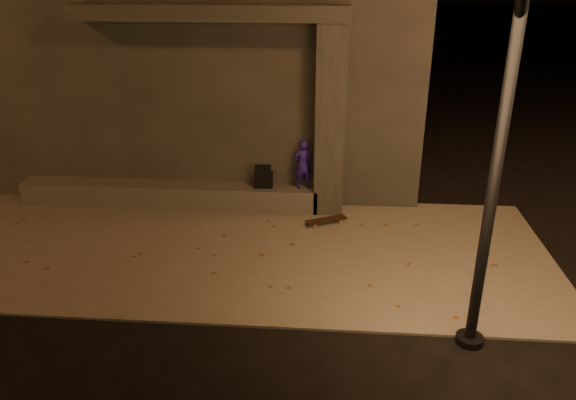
# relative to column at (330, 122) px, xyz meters

# --- Properties ---
(ground) EXTENTS (120.00, 120.00, 0.00)m
(ground) POSITION_rel_column_xyz_m (-1.70, -3.75, -1.84)
(ground) COLOR black
(ground) RESTS_ON ground
(sidewalk) EXTENTS (11.00, 4.40, 0.04)m
(sidewalk) POSITION_rel_column_xyz_m (-1.70, -1.75, -1.82)
(sidewalk) COLOR #66625A
(sidewalk) RESTS_ON ground
(building) EXTENTS (9.00, 5.10, 5.22)m
(building) POSITION_rel_column_xyz_m (-2.70, 2.74, 0.77)
(building) COLOR #353330
(building) RESTS_ON ground
(ledge) EXTENTS (6.00, 0.55, 0.45)m
(ledge) POSITION_rel_column_xyz_m (-3.20, 0.00, -1.58)
(ledge) COLOR #595751
(ledge) RESTS_ON sidewalk
(column) EXTENTS (0.55, 0.55, 3.60)m
(column) POSITION_rel_column_xyz_m (0.00, 0.00, 0.00)
(column) COLOR #353330
(column) RESTS_ON sidewalk
(canopy) EXTENTS (5.00, 0.70, 0.28)m
(canopy) POSITION_rel_column_xyz_m (-2.20, 0.05, 1.94)
(canopy) COLOR #353330
(canopy) RESTS_ON column
(skateboarder) EXTENTS (0.41, 0.34, 0.98)m
(skateboarder) POSITION_rel_column_xyz_m (-0.50, 0.00, -0.86)
(skateboarder) COLOR #281691
(skateboarder) RESTS_ON ledge
(backpack) EXTENTS (0.36, 0.25, 0.50)m
(backpack) POSITION_rel_column_xyz_m (-1.27, 0.00, -1.18)
(backpack) COLOR black
(backpack) RESTS_ON ledge
(skateboard) EXTENTS (0.81, 0.54, 0.09)m
(skateboard) POSITION_rel_column_xyz_m (-0.01, -0.65, -1.73)
(skateboard) COLOR black
(skateboard) RESTS_ON sidewalk
(street_lamp_0) EXTENTS (0.36, 0.36, 7.46)m
(street_lamp_0) POSITION_rel_column_xyz_m (1.93, -4.04, 2.38)
(street_lamp_0) COLOR black
(street_lamp_0) RESTS_ON ground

